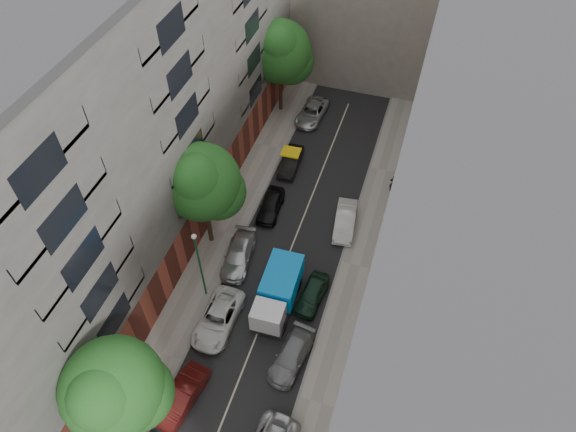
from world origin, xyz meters
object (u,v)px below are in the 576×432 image
at_px(car_left_5, 291,161).
at_px(car_right_3, 345,220).
at_px(car_left_4, 271,205).
at_px(car_left_1, 182,396).
at_px(tarp_truck, 278,292).
at_px(tree_mid, 202,185).
at_px(car_right_2, 312,294).
at_px(car_left_2, 218,319).
at_px(car_right_1, 291,356).
at_px(tree_near, 114,391).
at_px(pedestrian, 393,184).
at_px(car_left_3, 239,255).
at_px(tree_far, 281,54).
at_px(car_left_6, 312,112).
at_px(lamp_post, 199,259).

height_order(car_left_5, car_right_3, car_right_3).
bearing_deg(car_left_4, car_left_1, -93.23).
distance_m(car_left_1, car_left_5, 22.40).
distance_m(tarp_truck, tree_mid, 9.13).
height_order(car_left_4, car_right_2, car_left_4).
relative_size(car_left_4, car_left_5, 0.98).
distance_m(car_left_2, tree_mid, 9.30).
relative_size(car_right_1, car_right_3, 0.99).
relative_size(tree_near, pedestrian, 4.69).
distance_m(car_left_5, tree_mid, 12.05).
xyz_separation_m(car_left_3, tree_far, (-2.76, 18.85, 5.66)).
relative_size(car_right_2, car_right_3, 0.87).
relative_size(car_left_3, car_left_6, 0.97).
height_order(tarp_truck, car_right_1, tarp_truck).
height_order(car_left_5, tree_far, tree_far).
relative_size(car_right_2, pedestrian, 2.15).
bearing_deg(lamp_post, tree_far, 94.08).
xyz_separation_m(car_right_2, tree_near, (-7.44, -12.03, 5.03)).
xyz_separation_m(car_left_5, car_left_6, (-0.16, 7.42, -0.00)).
relative_size(tree_near, tree_far, 0.90).
relative_size(car_left_5, car_right_1, 0.95).
height_order(tarp_truck, lamp_post, lamp_post).
xyz_separation_m(car_left_6, car_right_1, (5.76, -25.22, -0.05)).
xyz_separation_m(car_right_3, lamp_post, (-8.05, -9.37, 3.51)).
distance_m(tarp_truck, car_left_3, 4.90).
bearing_deg(car_left_1, car_right_2, 68.10).
distance_m(car_left_3, car_left_5, 11.22).
xyz_separation_m(car_left_4, tree_far, (-3.41, 13.25, 5.65)).
xyz_separation_m(car_left_5, pedestrian, (9.20, -0.42, 0.36)).
height_order(car_left_3, car_right_2, car_left_3).
distance_m(car_left_4, pedestrian, 10.56).
relative_size(car_left_6, car_right_1, 1.12).
bearing_deg(tree_mid, car_left_3, -22.02).
height_order(car_left_5, car_right_2, car_left_5).
bearing_deg(tarp_truck, car_right_3, 69.61).
relative_size(car_left_1, lamp_post, 0.66).
height_order(car_right_3, pedestrian, pedestrian).
bearing_deg(car_left_5, pedestrian, -5.13).
relative_size(tarp_truck, car_right_3, 1.30).
distance_m(car_right_2, tree_near, 15.01).
relative_size(car_left_2, car_left_3, 1.07).
bearing_deg(tree_mid, car_right_1, -40.71).
height_order(tarp_truck, car_right_3, tarp_truck).
relative_size(tree_near, lamp_post, 1.27).
xyz_separation_m(car_left_4, car_right_1, (5.60, -12.20, -0.06)).
bearing_deg(tree_mid, lamp_post, -71.79).
distance_m(car_left_2, car_right_3, 12.93).
bearing_deg(tree_near, car_right_1, 43.41).
bearing_deg(pedestrian, car_left_4, 36.67).
bearing_deg(car_left_2, car_left_6, 91.07).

